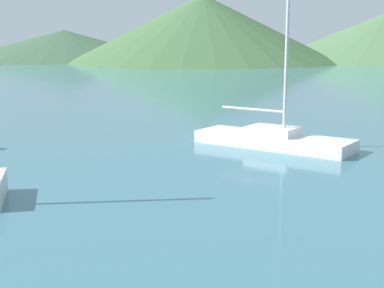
% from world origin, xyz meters
% --- Properties ---
extents(sailboat_inner, '(6.13, 4.34, 10.39)m').
position_xyz_m(sailboat_inner, '(3.03, 20.06, 0.41)').
color(sailboat_inner, white).
rests_on(sailboat_inner, ground_plane).
extents(hill_west, '(47.81, 47.81, 6.39)m').
position_xyz_m(hill_west, '(-41.19, 111.55, 3.20)').
color(hill_west, '#38563D').
rests_on(hill_west, ground_plane).
extents(hill_central, '(51.52, 51.52, 12.62)m').
position_xyz_m(hill_central, '(-9.97, 102.57, 6.31)').
color(hill_central, '#3D6038').
rests_on(hill_central, ground_plane).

